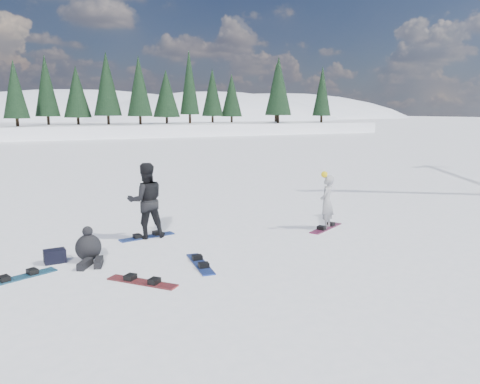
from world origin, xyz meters
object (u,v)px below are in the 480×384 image
seated_rider (89,248)px  snowboarder_woman (327,202)px  snowboard_loose_a (200,264)px  snowboard_loose_c (19,278)px  gear_bag (55,256)px  snowboarder_man (146,201)px  snowboard_loose_b (142,282)px

seated_rider → snowboarder_woman: bearing=24.9°
snowboarder_woman → snowboard_loose_a: bearing=-20.9°
snowboard_loose_c → snowboard_loose_a: 3.69m
snowboarder_woman → gear_bag: bearing=-39.7°
gear_bag → seated_rider: bearing=-19.8°
seated_rider → gear_bag: bearing=-176.2°
snowboarder_woman → gear_bag: size_ratio=3.75×
snowboarder_woman → seated_rider: bearing=-37.6°
snowboarder_woman → snowboard_loose_c: bearing=-34.2°
snowboarder_man → snowboard_loose_b: 3.53m
gear_bag → snowboard_loose_c: size_ratio=0.30×
gear_bag → snowboarder_man: bearing=26.5°
gear_bag → snowboard_loose_b: 2.52m
snowboarder_man → snowboard_loose_b: snowboarder_man is taller
snowboarder_woman → gear_bag: 7.29m
gear_bag → snowboard_loose_b: bearing=-55.0°
snowboarder_woman → snowboarder_man: size_ratio=0.84×
snowboarder_man → gear_bag: size_ratio=4.46×
snowboarder_man → snowboard_loose_a: 2.93m
snowboarder_man → gear_bag: bearing=30.1°
seated_rider → snowboarder_man: bearing=64.0°
snowboarder_woman → snowboarder_man: snowboarder_man is taller
snowboard_loose_b → snowboard_loose_a: bearing=69.2°
snowboarder_woman → seated_rider: size_ratio=1.62×
snowboarder_man → snowboard_loose_a: (0.48, -2.72, -0.99)m
snowboard_loose_a → snowboard_loose_b: bearing=117.0°
snowboard_loose_b → snowboard_loose_a: 1.52m
seated_rider → gear_bag: (-0.70, 0.25, -0.16)m
gear_bag → snowboard_loose_a: bearing=-28.1°
snowboard_loose_b → snowboard_loose_a: (1.42, 0.54, 0.00)m
snowboarder_man → snowboard_loose_c: snowboarder_man is taller
snowboarder_man → gear_bag: 2.80m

